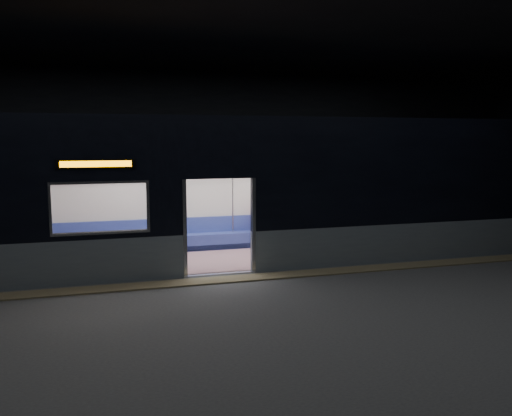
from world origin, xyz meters
name	(u,v)px	position (x,y,z in m)	size (l,w,h in m)	color
station_floor	(232,288)	(0.00, 0.00, -0.01)	(24.00, 14.00, 0.01)	#47494C
station_envelope	(231,96)	(0.00, 0.00, 3.66)	(24.00, 14.00, 5.00)	black
tactile_strip	(225,280)	(0.00, 0.55, 0.01)	(22.80, 0.50, 0.03)	#8C7F59
metro_car	(205,183)	(0.00, 2.54, 1.85)	(18.00, 3.04, 3.35)	gray
passenger	(260,219)	(1.68, 3.55, 0.77)	(0.39, 0.65, 1.30)	black
handbag	(262,224)	(1.67, 3.34, 0.66)	(0.26, 0.22, 0.13)	black
transit_map	(289,190)	(2.60, 3.85, 1.49)	(1.03, 0.03, 0.67)	white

